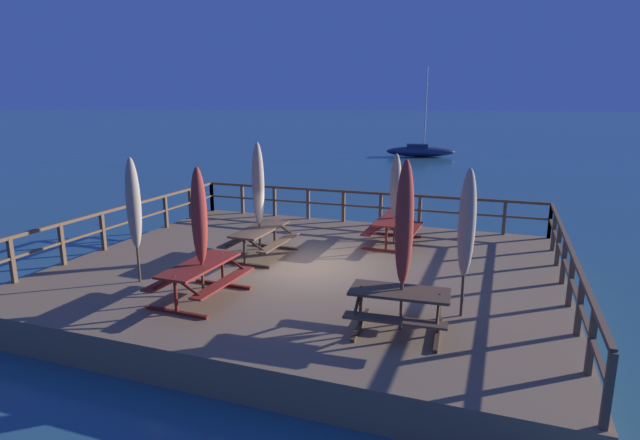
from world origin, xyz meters
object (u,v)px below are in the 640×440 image
Objects in this scene: patio_umbrella_short_back at (258,184)px; sailboat_distant at (420,151)px; picnic_table_front_right at (260,236)px; patio_umbrella_short_front at (404,224)px; picnic_table_mid_right at (393,224)px; patio_umbrella_tall_front at (134,204)px; picnic_table_back_right at (399,302)px; patio_umbrella_tall_back_left at (199,217)px; patio_umbrella_tall_back_right at (396,187)px; picnic_table_back_left at (200,273)px; patio_umbrella_tall_mid_left at (467,224)px.

patio_umbrella_short_back is 0.39× the size of sailboat_distant.
picnic_table_front_right is 1.36m from patio_umbrella_short_back.
patio_umbrella_short_front is 37.68m from sailboat_distant.
picnic_table_mid_right is 0.76× the size of patio_umbrella_tall_front.
picnic_table_mid_right is 31.85m from sailboat_distant.
picnic_table_mid_right and picnic_table_front_right have the same top height.
patio_umbrella_tall_back_left reaches higher than picnic_table_back_right.
patio_umbrella_tall_back_right is (3.09, 2.42, 1.10)m from picnic_table_front_right.
patio_umbrella_tall_back_left is 3.28m from patio_umbrella_short_back.
picnic_table_mid_right is (2.86, 5.60, 0.00)m from picnic_table_back_left.
patio_umbrella_tall_mid_left is (5.37, -2.20, 1.25)m from picnic_table_front_right.
picnic_table_back_right is 0.24× the size of sailboat_distant.
picnic_table_front_right is 0.74× the size of patio_umbrella_tall_mid_left.
patio_umbrella_tall_back_right reaches higher than picnic_table_front_right.
patio_umbrella_tall_mid_left is 0.37× the size of sailboat_distant.
picnic_table_back_right is 4.28m from patio_umbrella_tall_back_left.
patio_umbrella_tall_back_right is 3.93m from patio_umbrella_short_back.
patio_umbrella_short_front reaches higher than picnic_table_back_left.
picnic_table_back_right is 0.64× the size of patio_umbrella_tall_front.
patio_umbrella_short_front reaches higher than picnic_table_mid_right.
picnic_table_back_right is 0.89× the size of picnic_table_back_left.
sailboat_distant is at bearing 91.92° from patio_umbrella_short_back.
sailboat_distant is at bearing 89.19° from patio_umbrella_tall_front.
picnic_table_back_right is 5.45m from picnic_table_front_right.
patio_umbrella_tall_back_left is at bearing -84.31° from patio_umbrella_short_back.
picnic_table_back_left is at bearing -117.43° from patio_umbrella_tall_back_right.
sailboat_distant is at bearing 92.15° from picnic_table_back_left.
picnic_table_back_right is 37.69m from sailboat_distant.
patio_umbrella_short_back is 1.06× the size of patio_umbrella_tall_front.
patio_umbrella_tall_back_left is 5.20m from patio_umbrella_tall_mid_left.
picnic_table_mid_right is 1.10m from patio_umbrella_tall_back_right.
patio_umbrella_tall_front is at bearing -132.57° from picnic_table_mid_right.
picnic_table_front_right is 0.74× the size of patio_umbrella_tall_front.
picnic_table_back_right is 6.23m from patio_umbrella_tall_front.
picnic_table_back_left is 0.67× the size of patio_umbrella_short_front.
patio_umbrella_tall_back_left is 1.06× the size of patio_umbrella_tall_back_right.
picnic_table_back_right is 0.66× the size of patio_umbrella_tall_back_left.
picnic_table_front_right is (-0.20, 3.15, 0.00)m from picnic_table_back_left.
patio_umbrella_tall_front is at bearing 167.69° from picnic_table_back_left.
picnic_table_back_right is at bearing -77.29° from patio_umbrella_tall_back_right.
patio_umbrella_short_back reaches higher than picnic_table_back_right.
sailboat_distant is at bearing 98.49° from picnic_table_back_right.
patio_umbrella_tall_back_right is 0.87× the size of patio_umbrella_short_back.
sailboat_distant reaches higher than patio_umbrella_tall_front.
patio_umbrella_short_front is at bearing -4.28° from patio_umbrella_tall_front.
patio_umbrella_short_back is (-3.15, -2.35, 0.25)m from patio_umbrella_tall_back_right.
picnic_table_mid_right is 6.40m from patio_umbrella_tall_back_left.
picnic_table_mid_right is 3.92m from picnic_table_front_right.
patio_umbrella_tall_back_left is 0.97× the size of patio_umbrella_tall_mid_left.
picnic_table_front_right is at bearing -141.24° from picnic_table_mid_right.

